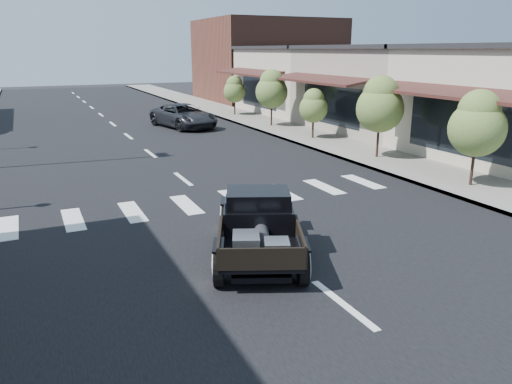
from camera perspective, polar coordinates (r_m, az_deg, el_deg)
name	(u,v)px	position (r m, az deg, el deg)	size (l,w,h in m)	color
ground	(270,248)	(11.75, 1.62, -6.39)	(120.00, 120.00, 0.00)	black
road	(136,143)	(25.59, -13.52, 5.50)	(14.00, 80.00, 0.02)	black
road_markings	(162,163)	(20.80, -10.71, 3.29)	(12.00, 60.00, 0.06)	silver
sidewalk_right	(287,130)	(28.44, 3.59, 7.07)	(3.00, 80.00, 0.15)	gray
storefront_mid	(405,90)	(30.25, 16.65, 11.13)	(10.00, 9.00, 4.50)	gray
storefront_far	(321,81)	(37.49, 7.43, 12.46)	(10.00, 9.00, 4.50)	#BAB19D
far_building_right	(267,61)	(46.43, 1.28, 14.79)	(11.00, 10.00, 7.00)	brown
small_tree_a	(476,140)	(17.71, 23.81, 5.47)	(1.80, 1.80, 3.01)	#556C31
small_tree_b	(379,118)	(21.23, 13.90, 8.19)	(1.93, 1.93, 3.22)	#556C31
small_tree_c	(313,114)	(25.50, 6.57, 8.83)	(1.43, 1.43, 2.38)	#556C31
small_tree_d	(272,99)	(29.57, 1.79, 10.62)	(1.87, 1.87, 3.12)	#556C31
small_tree_e	(235,96)	(34.74, -2.47, 10.91)	(1.51, 1.51, 2.51)	#556C31
hotrod_pickup	(258,224)	(11.10, 0.26, -3.63)	(2.01, 4.31, 1.49)	black
second_car	(184,116)	(30.01, -8.28, 8.58)	(2.28, 4.94, 1.37)	black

